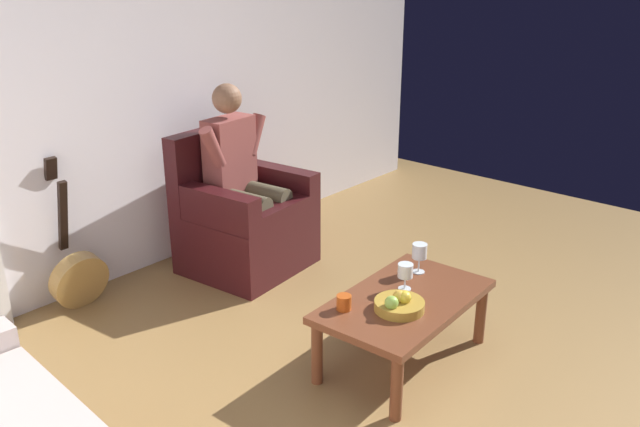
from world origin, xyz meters
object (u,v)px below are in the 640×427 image
(armchair, at_px, (243,220))
(fruit_bowl, at_px, (399,304))
(guitar, at_px, (78,275))
(coffee_table, at_px, (404,307))
(wine_glass_near, at_px, (419,253))
(wine_glass_far, at_px, (405,272))
(person_seated, at_px, (244,173))
(candle_jar, at_px, (344,302))

(armchair, height_order, fruit_bowl, armchair)
(guitar, bearing_deg, armchair, 162.45)
(armchair, xyz_separation_m, fruit_bowl, (0.40, 1.60, 0.08))
(guitar, height_order, fruit_bowl, guitar)
(coffee_table, distance_m, guitar, 2.06)
(guitar, relative_size, fruit_bowl, 3.72)
(coffee_table, relative_size, fruit_bowl, 3.93)
(coffee_table, xyz_separation_m, wine_glass_near, (-0.30, -0.11, 0.18))
(armchair, height_order, wine_glass_far, armchair)
(person_seated, height_order, coffee_table, person_seated)
(person_seated, height_order, fruit_bowl, person_seated)
(coffee_table, distance_m, candle_jar, 0.36)
(coffee_table, xyz_separation_m, fruit_bowl, (0.13, 0.05, 0.09))
(armchair, relative_size, wine_glass_near, 5.55)
(wine_glass_near, relative_size, wine_glass_far, 1.17)
(person_seated, bearing_deg, fruit_bowl, 69.61)
(coffee_table, relative_size, candle_jar, 12.79)
(person_seated, height_order, guitar, person_seated)
(coffee_table, bearing_deg, fruit_bowl, 22.07)
(guitar, xyz_separation_m, candle_jar, (-0.50, 1.72, 0.21))
(wine_glass_far, relative_size, fruit_bowl, 0.58)
(wine_glass_near, height_order, fruit_bowl, wine_glass_near)
(guitar, bearing_deg, wine_glass_near, 122.24)
(candle_jar, bearing_deg, guitar, -73.68)
(armchair, distance_m, person_seated, 0.35)
(armchair, bearing_deg, person_seated, 90.00)
(armchair, relative_size, person_seated, 0.75)
(guitar, height_order, wine_glass_far, guitar)
(wine_glass_near, bearing_deg, person_seated, -88.67)
(armchair, xyz_separation_m, wine_glass_far, (0.19, 1.49, 0.14))
(wine_glass_far, bearing_deg, armchair, -97.27)
(guitar, distance_m, wine_glass_far, 2.05)
(armchair, xyz_separation_m, coffee_table, (0.27, 1.54, -0.01))
(wine_glass_far, bearing_deg, coffee_table, 35.35)
(armchair, bearing_deg, candle_jar, 61.35)
(person_seated, distance_m, wine_glass_far, 1.49)
(person_seated, relative_size, fruit_bowl, 5.03)
(armchair, bearing_deg, wine_glass_far, 76.77)
(wine_glass_near, relative_size, fruit_bowl, 0.68)
(armchair, bearing_deg, coffee_table, 74.17)
(armchair, relative_size, wine_glass_far, 6.50)
(wine_glass_near, relative_size, candle_jar, 2.22)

